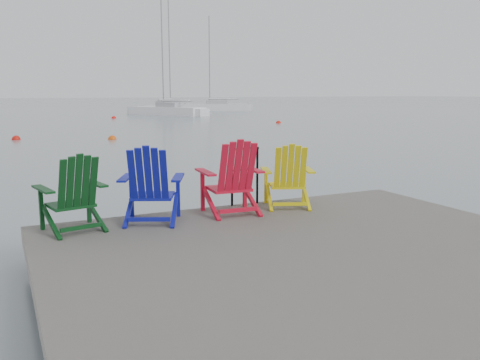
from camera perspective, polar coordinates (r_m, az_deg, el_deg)
name	(u,v)px	position (r m, az deg, el deg)	size (l,w,h in m)	color
ground	(319,291)	(6.00, 8.90, -12.24)	(400.00, 400.00, 0.00)	slate
dock	(320,262)	(5.88, 8.99, -9.09)	(6.00, 5.00, 1.40)	#282623
handrail	(245,170)	(7.90, 0.54, 1.11)	(0.48, 0.04, 0.90)	black
chair_green	(73,193)	(6.70, -18.21, -1.38)	(0.89, 0.84, 0.98)	#093412
chair_blue	(151,184)	(6.89, -9.99, -0.48)	(1.02, 0.97, 1.04)	#0D138E
chair_red	(232,177)	(7.27, -0.89, 0.34)	(0.90, 0.84, 1.07)	red
chair_yellow	(288,176)	(7.74, 5.44, 0.49)	(0.94, 0.90, 0.97)	#D8C70C
sailboat_near	(167,112)	(50.40, -8.17, 7.62)	(6.05, 8.03, 11.26)	white
sailboat_mid	(169,108)	(60.14, -7.97, 7.97)	(8.11, 9.50, 13.56)	silver
sailboat_far	(214,108)	(61.98, -2.99, 8.11)	(8.42, 4.76, 11.33)	silver
buoy_a	(112,139)	(25.10, -14.14, 4.44)	(0.40, 0.40, 0.40)	#DC500C
buoy_b	(16,140)	(26.48, -23.83, 4.17)	(0.40, 0.40, 0.40)	red
buoy_c	(278,123)	(37.34, 4.34, 6.40)	(0.37, 0.37, 0.37)	red
buoy_d	(114,118)	(45.20, -13.99, 6.73)	(0.40, 0.40, 0.40)	red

